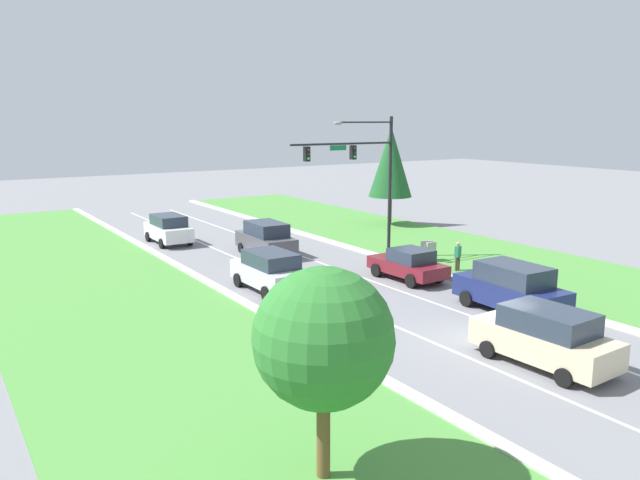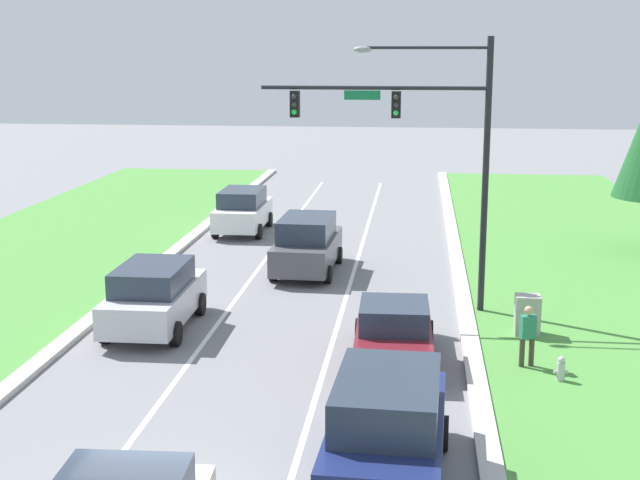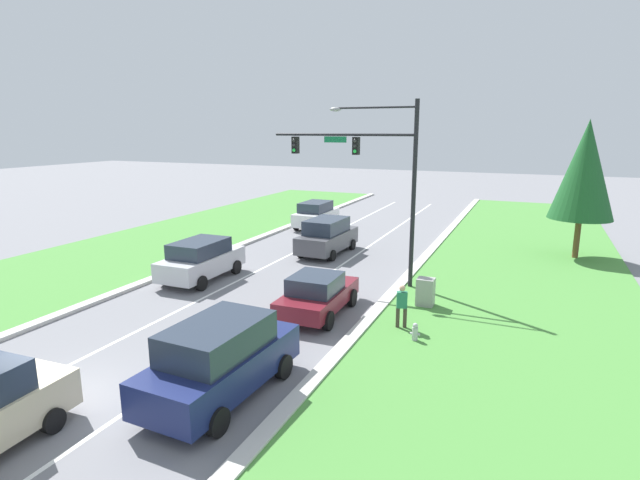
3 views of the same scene
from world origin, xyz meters
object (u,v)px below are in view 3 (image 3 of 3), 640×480
traffic_signal_mast (374,166)px  pedestrian (402,305)px  navy_suv (221,359)px  conifer_near_right_tree (585,170)px  burgundy_sedan (317,294)px  white_suv (316,214)px  graphite_suv (327,236)px  fire_hydrant (415,333)px  utility_cabinet (425,293)px  silver_suv (201,259)px

traffic_signal_mast → pedestrian: bearing=-61.1°
navy_suv → conifer_near_right_tree: bearing=66.8°
burgundy_sedan → white_suv: bearing=112.8°
white_suv → pedestrian: (10.68, -16.39, -0.07)m
navy_suv → white_suv: 24.09m
burgundy_sedan → navy_suv: size_ratio=0.86×
graphite_suv → navy_suv: (3.55, -16.02, 0.05)m
graphite_suv → navy_suv: 16.41m
white_suv → pedestrian: white_suv is taller
traffic_signal_mast → burgundy_sedan: traffic_signal_mast is taller
fire_hydrant → traffic_signal_mast: bearing=120.4°
graphite_suv → conifer_near_right_tree: size_ratio=0.64×
white_suv → utility_cabinet: white_suv is taller
fire_hydrant → burgundy_sedan: bearing=165.3°
graphite_suv → pedestrian: graphite_suv is taller
navy_suv → conifer_near_right_tree: size_ratio=0.67×
graphite_suv → navy_suv: navy_suv is taller
conifer_near_right_tree → utility_cabinet: bearing=-118.8°
navy_suv → pedestrian: (3.35, 6.55, -0.17)m
burgundy_sedan → utility_cabinet: size_ratio=3.64×
silver_suv → navy_suv: 11.32m
utility_cabinet → conifer_near_right_tree: conifer_near_right_tree is taller
conifer_near_right_tree → fire_hydrant: bearing=-111.2°
pedestrian → burgundy_sedan: bearing=-19.2°
graphite_suv → silver_suv: 8.09m
graphite_suv → pedestrian: (6.90, -9.47, -0.12)m
fire_hydrant → graphite_suv: bearing=126.2°
white_suv → utility_cabinet: bearing=-51.4°
navy_suv → conifer_near_right_tree: (9.84, 20.49, 3.90)m
navy_suv → pedestrian: size_ratio=3.05×
traffic_signal_mast → silver_suv: bearing=-160.6°
traffic_signal_mast → fire_hydrant: bearing=-59.6°
traffic_signal_mast → navy_suv: 12.36m
navy_suv → traffic_signal_mast: bearing=89.4°
burgundy_sedan → conifer_near_right_tree: size_ratio=0.58×
utility_cabinet → conifer_near_right_tree: (6.17, 11.23, 4.40)m
burgundy_sedan → pedestrian: (3.42, -0.15, 0.09)m
fire_hydrant → navy_suv: bearing=-126.0°
traffic_signal_mast → graphite_suv: traffic_signal_mast is taller
utility_cabinet → navy_suv: bearing=-111.6°
traffic_signal_mast → white_suv: (-7.94, 11.43, -4.56)m
pedestrian → graphite_suv: bearing=-70.6°
burgundy_sedan → navy_suv: navy_suv is taller
silver_suv → conifer_near_right_tree: (16.99, 11.71, 4.00)m
silver_suv → traffic_signal_mast: bearing=18.8°
white_suv → graphite_suv: bearing=-61.5°
traffic_signal_mast → graphite_suv: bearing=132.7°
graphite_suv → white_suv: graphite_suv is taller
silver_suv → conifer_near_right_tree: 21.02m
burgundy_sedan → fire_hydrant: (4.15, -1.09, -0.50)m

